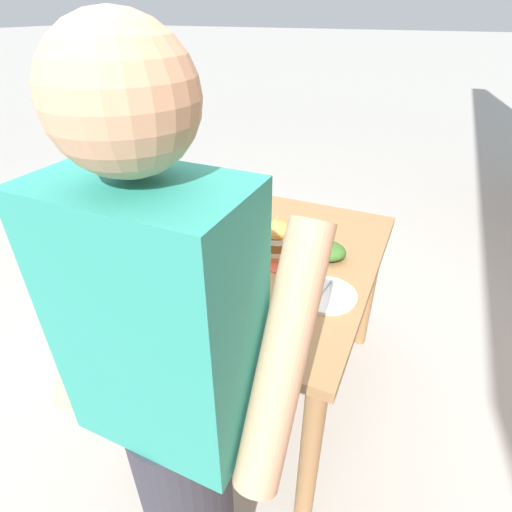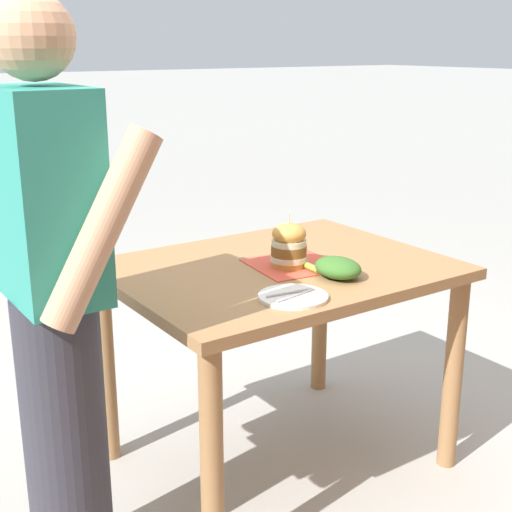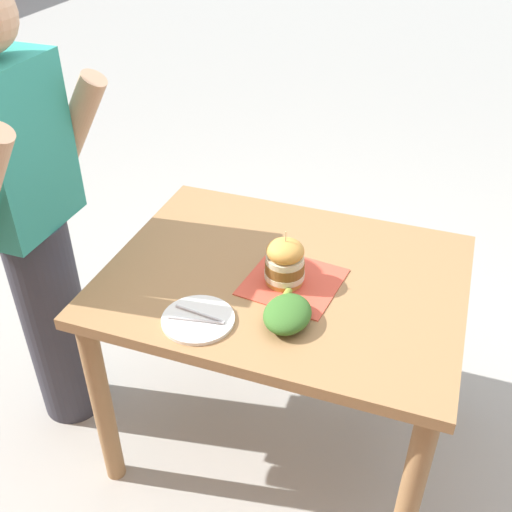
{
  "view_description": "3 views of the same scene",
  "coord_description": "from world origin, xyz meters",
  "views": [
    {
      "loc": [
        -0.55,
        1.32,
        1.69
      ],
      "look_at": [
        0.0,
        0.1,
        0.85
      ],
      "focal_mm": 28.0,
      "sensor_mm": 36.0,
      "label": 1
    },
    {
      "loc": [
        -1.97,
        1.45,
        1.56
      ],
      "look_at": [
        0.0,
        0.1,
        0.85
      ],
      "focal_mm": 50.0,
      "sensor_mm": 36.0,
      "label": 2
    },
    {
      "loc": [
        -1.53,
        -0.45,
        1.98
      ],
      "look_at": [
        0.0,
        0.1,
        0.85
      ],
      "focal_mm": 42.0,
      "sensor_mm": 36.0,
      "label": 3
    }
  ],
  "objects": [
    {
      "name": "side_salad",
      "position": [
        -0.23,
        -0.08,
        0.83
      ],
      "size": [
        0.18,
        0.14,
        0.07
      ],
      "primitive_type": "ellipsoid",
      "color": "#386B28",
      "rests_on": "patio_table"
    },
    {
      "name": "sandwich",
      "position": [
        -0.04,
        -0.01,
        0.88
      ],
      "size": [
        0.13,
        0.13,
        0.19
      ],
      "color": "gold",
      "rests_on": "serving_paper"
    },
    {
      "name": "diner_across_table",
      "position": [
        -0.15,
        0.87,
        0.88
      ],
      "size": [
        0.55,
        0.35,
        1.69
      ],
      "color": "#33333D",
      "rests_on": "ground"
    },
    {
      "name": "ground_plane",
      "position": [
        0.0,
        0.0,
        0.0
      ],
      "size": [
        80.0,
        80.0,
        0.0
      ],
      "primitive_type": "plane",
      "color": "#ADAAA3"
    },
    {
      "name": "patio_table",
      "position": [
        0.0,
        0.0,
        0.67
      ],
      "size": [
        0.9,
        1.17,
        0.8
      ],
      "color": "#9E7247",
      "rests_on": "ground"
    },
    {
      "name": "side_plate_with_forks",
      "position": [
        -0.31,
        0.17,
        0.81
      ],
      "size": [
        0.22,
        0.22,
        0.02
      ],
      "color": "white",
      "rests_on": "patio_table"
    },
    {
      "name": "pickle_spear",
      "position": [
        -0.14,
        -0.04,
        0.82
      ],
      "size": [
        0.08,
        0.03,
        0.02
      ],
      "primitive_type": "cylinder",
      "rotation": [
        0.0,
        1.57,
        3.1
      ],
      "color": "#8EA83D",
      "rests_on": "serving_paper"
    },
    {
      "name": "serving_paper",
      "position": [
        -0.03,
        -0.04,
        0.8
      ],
      "size": [
        0.32,
        0.32,
        0.0
      ],
      "primitive_type": "cube",
      "rotation": [
        0.0,
        0.0,
        -0.12
      ],
      "color": "#D64C38",
      "rests_on": "patio_table"
    }
  ]
}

